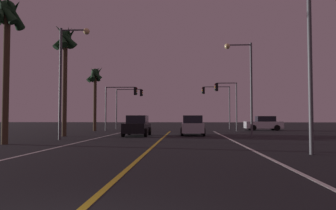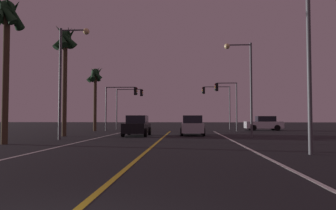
{
  "view_description": "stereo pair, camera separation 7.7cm",
  "coord_description": "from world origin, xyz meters",
  "px_view_note": "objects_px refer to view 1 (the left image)",
  "views": [
    {
      "loc": [
        1.71,
        -3.43,
        1.51
      ],
      "look_at": [
        -0.05,
        27.62,
        2.78
      ],
      "focal_mm": 33.22,
      "sensor_mm": 36.0,
      "label": 1
    },
    {
      "loc": [
        1.79,
        -3.43,
        1.51
      ],
      "look_at": [
        -0.05,
        27.62,
        2.78
      ],
      "focal_mm": 33.22,
      "sensor_mm": 36.0,
      "label": 2
    }
  ],
  "objects_px": {
    "traffic_light_far_left": "(129,99)",
    "street_lamp_right_near": "(294,25)",
    "car_oncoming": "(137,126)",
    "traffic_light_near_left": "(122,98)",
    "traffic_light_far_right": "(216,97)",
    "car_ahead_far": "(192,126)",
    "traffic_light_near_right": "(226,95)",
    "palm_tree_left_near": "(7,24)",
    "car_crossing_side": "(264,123)",
    "street_lamp_left_mid": "(67,68)",
    "palm_tree_left_far": "(95,79)",
    "street_lamp_right_far": "(245,76)",
    "palm_tree_left_mid": "(65,46)"
  },
  "relations": [
    {
      "from": "traffic_light_far_left",
      "to": "street_lamp_right_near",
      "type": "bearing_deg",
      "value": -66.48
    },
    {
      "from": "car_oncoming",
      "to": "traffic_light_near_left",
      "type": "height_order",
      "value": "traffic_light_near_left"
    },
    {
      "from": "traffic_light_far_right",
      "to": "traffic_light_far_left",
      "type": "relative_size",
      "value": 1.05
    },
    {
      "from": "car_ahead_far",
      "to": "traffic_light_near_right",
      "type": "height_order",
      "value": "traffic_light_near_right"
    },
    {
      "from": "palm_tree_left_near",
      "to": "car_oncoming",
      "type": "bearing_deg",
      "value": 54.45
    },
    {
      "from": "car_crossing_side",
      "to": "street_lamp_left_mid",
      "type": "distance_m",
      "value": 24.49
    },
    {
      "from": "traffic_light_near_left",
      "to": "traffic_light_far_right",
      "type": "relative_size",
      "value": 0.9
    },
    {
      "from": "palm_tree_left_far",
      "to": "traffic_light_near_left",
      "type": "bearing_deg",
      "value": 7.32
    },
    {
      "from": "car_oncoming",
      "to": "street_lamp_left_mid",
      "type": "bearing_deg",
      "value": -39.22
    },
    {
      "from": "car_oncoming",
      "to": "palm_tree_left_far",
      "type": "xyz_separation_m",
      "value": [
        -6.24,
        8.9,
        5.11
      ]
    },
    {
      "from": "traffic_light_far_left",
      "to": "palm_tree_left_near",
      "type": "height_order",
      "value": "palm_tree_left_near"
    },
    {
      "from": "traffic_light_near_left",
      "to": "palm_tree_left_near",
      "type": "xyz_separation_m",
      "value": [
        -2.94,
        -17.95,
        3.1
      ]
    },
    {
      "from": "street_lamp_right_far",
      "to": "palm_tree_left_far",
      "type": "relative_size",
      "value": 0.99
    },
    {
      "from": "car_crossing_side",
      "to": "street_lamp_right_near",
      "type": "relative_size",
      "value": 0.51
    },
    {
      "from": "car_ahead_far",
      "to": "car_crossing_side",
      "type": "bearing_deg",
      "value": -39.28
    },
    {
      "from": "palm_tree_left_near",
      "to": "street_lamp_right_far",
      "type": "bearing_deg",
      "value": 26.8
    },
    {
      "from": "street_lamp_left_mid",
      "to": "car_oncoming",
      "type": "bearing_deg",
      "value": 50.78
    },
    {
      "from": "traffic_light_near_right",
      "to": "street_lamp_left_mid",
      "type": "height_order",
      "value": "street_lamp_left_mid"
    },
    {
      "from": "street_lamp_right_near",
      "to": "palm_tree_left_mid",
      "type": "distance_m",
      "value": 18.54
    },
    {
      "from": "street_lamp_right_far",
      "to": "palm_tree_left_far",
      "type": "bearing_deg",
      "value": -33.95
    },
    {
      "from": "traffic_light_near_right",
      "to": "street_lamp_right_near",
      "type": "relative_size",
      "value": 0.64
    },
    {
      "from": "car_ahead_far",
      "to": "palm_tree_left_mid",
      "type": "xyz_separation_m",
      "value": [
        -10.4,
        -2.23,
        6.51
      ]
    },
    {
      "from": "traffic_light_near_right",
      "to": "street_lamp_right_near",
      "type": "distance_m",
      "value": 21.98
    },
    {
      "from": "palm_tree_left_near",
      "to": "palm_tree_left_far",
      "type": "distance_m",
      "value": 17.6
    },
    {
      "from": "car_oncoming",
      "to": "palm_tree_left_far",
      "type": "bearing_deg",
      "value": -144.95
    },
    {
      "from": "car_ahead_far",
      "to": "palm_tree_left_far",
      "type": "bearing_deg",
      "value": 54.51
    },
    {
      "from": "traffic_light_far_right",
      "to": "palm_tree_left_far",
      "type": "height_order",
      "value": "palm_tree_left_far"
    },
    {
      "from": "traffic_light_near_left",
      "to": "palm_tree_left_far",
      "type": "bearing_deg",
      "value": -172.68
    },
    {
      "from": "car_crossing_side",
      "to": "palm_tree_left_mid",
      "type": "distance_m",
      "value": 23.93
    },
    {
      "from": "traffic_light_far_left",
      "to": "car_oncoming",
      "type": "bearing_deg",
      "value": -77.2
    },
    {
      "from": "car_ahead_far",
      "to": "traffic_light_near_right",
      "type": "distance_m",
      "value": 9.59
    },
    {
      "from": "car_crossing_side",
      "to": "car_oncoming",
      "type": "xyz_separation_m",
      "value": [
        -13.32,
        -11.78,
        0.0
      ]
    },
    {
      "from": "car_ahead_far",
      "to": "car_oncoming",
      "type": "height_order",
      "value": "same"
    },
    {
      "from": "palm_tree_left_far",
      "to": "traffic_light_near_right",
      "type": "bearing_deg",
      "value": 1.48
    },
    {
      "from": "traffic_light_near_left",
      "to": "car_crossing_side",
      "type": "bearing_deg",
      "value": 8.55
    },
    {
      "from": "car_ahead_far",
      "to": "traffic_light_near_right",
      "type": "xyz_separation_m",
      "value": [
        3.96,
        8.13,
        3.19
      ]
    },
    {
      "from": "street_lamp_right_far",
      "to": "palm_tree_left_near",
      "type": "bearing_deg",
      "value": 26.8
    },
    {
      "from": "car_ahead_far",
      "to": "palm_tree_left_mid",
      "type": "relative_size",
      "value": 0.47
    },
    {
      "from": "traffic_light_far_right",
      "to": "street_lamp_right_near",
      "type": "relative_size",
      "value": 0.66
    },
    {
      "from": "traffic_light_near_left",
      "to": "car_ahead_far",
      "type": "bearing_deg",
      "value": -45.88
    },
    {
      "from": "traffic_light_near_right",
      "to": "traffic_light_far_left",
      "type": "xyz_separation_m",
      "value": [
        -11.95,
        5.5,
        -0.04
      ]
    },
    {
      "from": "palm_tree_left_mid",
      "to": "street_lamp_right_near",
      "type": "bearing_deg",
      "value": -38.85
    },
    {
      "from": "traffic_light_near_left",
      "to": "traffic_light_far_left",
      "type": "distance_m",
      "value": 5.5
    },
    {
      "from": "car_crossing_side",
      "to": "palm_tree_left_near",
      "type": "xyz_separation_m",
      "value": [
        -19.52,
        -20.45,
        6.07
      ]
    },
    {
      "from": "traffic_light_far_right",
      "to": "street_lamp_right_far",
      "type": "xyz_separation_m",
      "value": [
        0.67,
        -15.94,
        0.59
      ]
    },
    {
      "from": "car_crossing_side",
      "to": "traffic_light_near_right",
      "type": "height_order",
      "value": "traffic_light_near_right"
    },
    {
      "from": "traffic_light_far_right",
      "to": "palm_tree_left_mid",
      "type": "xyz_separation_m",
      "value": [
        -13.79,
        -15.87,
        3.17
      ]
    },
    {
      "from": "traffic_light_far_left",
      "to": "palm_tree_left_near",
      "type": "xyz_separation_m",
      "value": [
        -2.84,
        -23.45,
        2.92
      ]
    },
    {
      "from": "street_lamp_right_near",
      "to": "traffic_light_far_right",
      "type": "bearing_deg",
      "value": -88.81
    },
    {
      "from": "car_crossing_side",
      "to": "palm_tree_left_far",
      "type": "relative_size",
      "value": 0.57
    }
  ]
}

